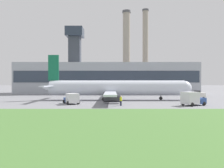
# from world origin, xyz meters

# --- Properties ---
(ground_plane) EXTENTS (400.00, 400.00, 0.00)m
(ground_plane) POSITION_xyz_m (0.00, 0.00, 0.00)
(ground_plane) COLOR gray
(grass_strip) EXTENTS (240.00, 37.00, 0.06)m
(grass_strip) POSITION_xyz_m (0.00, -36.50, 0.03)
(grass_strip) COLOR #4C7A38
(grass_strip) RESTS_ON ground_plane
(terminal_building) EXTENTS (62.41, 14.88, 23.73)m
(terminal_building) POSITION_xyz_m (-0.52, 27.59, 5.70)
(terminal_building) COLOR #9EA3AD
(terminal_building) RESTS_ON ground_plane
(smokestack_left) EXTENTS (4.13, 4.13, 39.20)m
(smokestack_left) POSITION_xyz_m (8.99, 56.41, 19.77)
(smokestack_left) COLOR gray
(smokestack_left) RESTS_ON ground_plane
(smokestack_right) EXTENTS (3.25, 3.25, 40.13)m
(smokestack_right) POSITION_xyz_m (18.48, 57.14, 20.20)
(smokestack_right) COLOR gray
(smokestack_right) RESTS_ON ground_plane
(airplane) EXTENTS (34.42, 29.64, 10.38)m
(airplane) POSITION_xyz_m (2.58, -1.24, 2.71)
(airplane) COLOR silver
(airplane) RESTS_ON ground_plane
(pushback_tug) EXTENTS (3.86, 2.86, 2.13)m
(pushback_tug) POSITION_xyz_m (21.95, 0.02, 0.96)
(pushback_tug) COLOR white
(pushback_tug) RESTS_ON ground_plane
(baggage_truck) EXTENTS (4.80, 3.96, 2.44)m
(baggage_truck) POSITION_xyz_m (16.02, -12.92, 1.18)
(baggage_truck) COLOR #2D4C93
(baggage_truck) RESTS_ON ground_plane
(fuel_truck) EXTENTS (3.67, 4.67, 2.04)m
(fuel_truck) POSITION_xyz_m (-5.82, -10.21, 1.00)
(fuel_truck) COLOR #2D4C93
(fuel_truck) RESTS_ON ground_plane
(ground_crew_person) EXTENTS (0.52, 0.52, 1.75)m
(ground_crew_person) POSITION_xyz_m (3.40, -13.09, 0.89)
(ground_crew_person) COLOR #23283D
(ground_crew_person) RESTS_ON ground_plane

